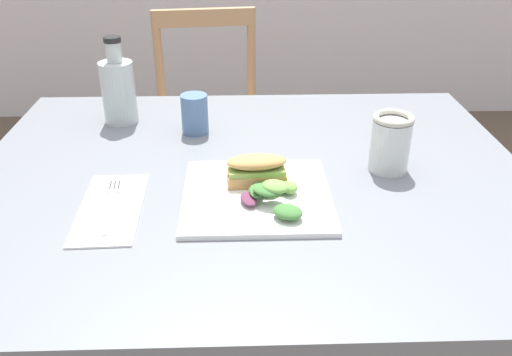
{
  "coord_description": "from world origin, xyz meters",
  "views": [
    {
      "loc": [
        -0.15,
        -1.04,
        1.25
      ],
      "look_at": [
        -0.12,
        -0.14,
        0.76
      ],
      "focal_mm": 37.78,
      "sensor_mm": 36.0,
      "label": 1
    }
  ],
  "objects_px": {
    "fork_on_napkin": "(112,201)",
    "mason_jar_iced_tea": "(390,146)",
    "cup_extra_side": "(195,114)",
    "chair_wooden_far": "(211,134)",
    "dining_table": "(251,227)",
    "plate_lunch": "(257,195)",
    "sandwich_half_front": "(256,169)",
    "bottle_cold_brew": "(119,94)"
  },
  "relations": [
    {
      "from": "fork_on_napkin",
      "to": "mason_jar_iced_tea",
      "type": "bearing_deg",
      "value": 12.64
    },
    {
      "from": "fork_on_napkin",
      "to": "cup_extra_side",
      "type": "relative_size",
      "value": 2.04
    },
    {
      "from": "chair_wooden_far",
      "to": "mason_jar_iced_tea",
      "type": "distance_m",
      "value": 1.01
    },
    {
      "from": "dining_table",
      "to": "fork_on_napkin",
      "type": "height_order",
      "value": "fork_on_napkin"
    },
    {
      "from": "chair_wooden_far",
      "to": "plate_lunch",
      "type": "xyz_separation_m",
      "value": [
        0.14,
        -0.96,
        0.3
      ]
    },
    {
      "from": "sandwich_half_front",
      "to": "cup_extra_side",
      "type": "height_order",
      "value": "cup_extra_side"
    },
    {
      "from": "fork_on_napkin",
      "to": "bottle_cold_brew",
      "type": "xyz_separation_m",
      "value": [
        -0.05,
        0.39,
        0.07
      ]
    },
    {
      "from": "fork_on_napkin",
      "to": "bottle_cold_brew",
      "type": "distance_m",
      "value": 0.4
    },
    {
      "from": "mason_jar_iced_tea",
      "to": "cup_extra_side",
      "type": "bearing_deg",
      "value": 153.33
    },
    {
      "from": "bottle_cold_brew",
      "to": "plate_lunch",
      "type": "bearing_deg",
      "value": -50.13
    },
    {
      "from": "sandwich_half_front",
      "to": "bottle_cold_brew",
      "type": "distance_m",
      "value": 0.47
    },
    {
      "from": "dining_table",
      "to": "chair_wooden_far",
      "type": "bearing_deg",
      "value": 98.35
    },
    {
      "from": "chair_wooden_far",
      "to": "dining_table",
      "type": "bearing_deg",
      "value": -81.65
    },
    {
      "from": "dining_table",
      "to": "mason_jar_iced_tea",
      "type": "distance_m",
      "value": 0.33
    },
    {
      "from": "sandwich_half_front",
      "to": "fork_on_napkin",
      "type": "distance_m",
      "value": 0.27
    },
    {
      "from": "fork_on_napkin",
      "to": "bottle_cold_brew",
      "type": "height_order",
      "value": "bottle_cold_brew"
    },
    {
      "from": "fork_on_napkin",
      "to": "cup_extra_side",
      "type": "xyz_separation_m",
      "value": [
        0.13,
        0.32,
        0.04
      ]
    },
    {
      "from": "chair_wooden_far",
      "to": "sandwich_half_front",
      "type": "xyz_separation_m",
      "value": [
        0.14,
        -0.92,
        0.33
      ]
    },
    {
      "from": "dining_table",
      "to": "sandwich_half_front",
      "type": "xyz_separation_m",
      "value": [
        0.01,
        -0.06,
        0.17
      ]
    },
    {
      "from": "chair_wooden_far",
      "to": "plate_lunch",
      "type": "distance_m",
      "value": 1.01
    },
    {
      "from": "sandwich_half_front",
      "to": "dining_table",
      "type": "bearing_deg",
      "value": 99.95
    },
    {
      "from": "plate_lunch",
      "to": "sandwich_half_front",
      "type": "xyz_separation_m",
      "value": [
        0.0,
        0.04,
        0.03
      ]
    },
    {
      "from": "sandwich_half_front",
      "to": "mason_jar_iced_tea",
      "type": "height_order",
      "value": "mason_jar_iced_tea"
    },
    {
      "from": "chair_wooden_far",
      "to": "sandwich_half_front",
      "type": "height_order",
      "value": "chair_wooden_far"
    },
    {
      "from": "sandwich_half_front",
      "to": "cup_extra_side",
      "type": "bearing_deg",
      "value": 116.68
    },
    {
      "from": "dining_table",
      "to": "bottle_cold_brew",
      "type": "xyz_separation_m",
      "value": [
        -0.31,
        0.28,
        0.2
      ]
    },
    {
      "from": "chair_wooden_far",
      "to": "sandwich_half_front",
      "type": "distance_m",
      "value": 0.99
    },
    {
      "from": "mason_jar_iced_tea",
      "to": "sandwich_half_front",
      "type": "bearing_deg",
      "value": -166.55
    },
    {
      "from": "cup_extra_side",
      "to": "plate_lunch",
      "type": "bearing_deg",
      "value": -66.65
    },
    {
      "from": "cup_extra_side",
      "to": "chair_wooden_far",
      "type": "bearing_deg",
      "value": 90.22
    },
    {
      "from": "plate_lunch",
      "to": "mason_jar_iced_tea",
      "type": "xyz_separation_m",
      "value": [
        0.27,
        0.11,
        0.05
      ]
    },
    {
      "from": "plate_lunch",
      "to": "fork_on_napkin",
      "type": "distance_m",
      "value": 0.26
    },
    {
      "from": "dining_table",
      "to": "fork_on_napkin",
      "type": "xyz_separation_m",
      "value": [
        -0.25,
        -0.11,
        0.13
      ]
    },
    {
      "from": "dining_table",
      "to": "sandwich_half_front",
      "type": "distance_m",
      "value": 0.18
    },
    {
      "from": "bottle_cold_brew",
      "to": "cup_extra_side",
      "type": "xyz_separation_m",
      "value": [
        0.18,
        -0.07,
        -0.03
      ]
    },
    {
      "from": "plate_lunch",
      "to": "cup_extra_side",
      "type": "height_order",
      "value": "cup_extra_side"
    },
    {
      "from": "fork_on_napkin",
      "to": "mason_jar_iced_tea",
      "type": "relative_size",
      "value": 1.58
    },
    {
      "from": "dining_table",
      "to": "fork_on_napkin",
      "type": "relative_size",
      "value": 6.07
    },
    {
      "from": "dining_table",
      "to": "mason_jar_iced_tea",
      "type": "bearing_deg",
      "value": 1.84
    },
    {
      "from": "plate_lunch",
      "to": "bottle_cold_brew",
      "type": "xyz_separation_m",
      "value": [
        -0.32,
        0.38,
        0.07
      ]
    },
    {
      "from": "sandwich_half_front",
      "to": "fork_on_napkin",
      "type": "relative_size",
      "value": 0.63
    },
    {
      "from": "chair_wooden_far",
      "to": "cup_extra_side",
      "type": "distance_m",
      "value": 0.73
    }
  ]
}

